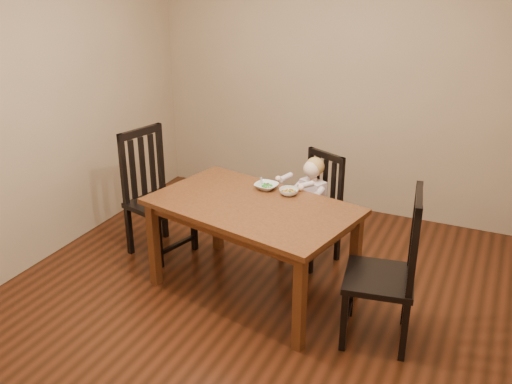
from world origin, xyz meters
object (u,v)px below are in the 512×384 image
at_px(dining_table, 252,215).
at_px(bowl_veg, 289,192).
at_px(toddler, 311,198).
at_px(chair_child, 314,210).
at_px(chair_left, 155,195).
at_px(bowl_peas, 266,186).
at_px(chair_right, 388,271).

distance_m(dining_table, bowl_veg, 0.36).
bearing_deg(toddler, bowl_veg, 107.55).
xyz_separation_m(chair_child, chair_left, (-1.32, -0.46, 0.08)).
height_order(dining_table, toddler, toddler).
bearing_deg(chair_left, toddler, 122.34).
bearing_deg(chair_left, chair_child, 123.81).
xyz_separation_m(chair_child, bowl_peas, (-0.27, -0.41, 0.33)).
bearing_deg(bowl_veg, bowl_peas, 170.06).
bearing_deg(chair_right, dining_table, 72.28).
relative_size(dining_table, chair_child, 1.77).
distance_m(dining_table, chair_child, 0.80).
bearing_deg(chair_left, dining_table, 90.42).
height_order(chair_right, bowl_peas, chair_right).
bearing_deg(chair_left, chair_right, 93.32).
distance_m(dining_table, toddler, 0.73).
bearing_deg(bowl_peas, chair_right, -23.42).
xyz_separation_m(chair_left, toddler, (1.30, 0.42, 0.04)).
height_order(chair_child, toddler, chair_child).
relative_size(chair_left, chair_right, 1.00).
bearing_deg(chair_child, dining_table, 95.37).
relative_size(toddler, bowl_peas, 2.68).
xyz_separation_m(toddler, bowl_veg, (-0.05, -0.40, 0.21)).
distance_m(bowl_peas, bowl_veg, 0.21).
relative_size(chair_child, chair_left, 0.85).
relative_size(dining_table, chair_left, 1.51).
bearing_deg(toddler, chair_left, 41.97).
bearing_deg(chair_left, bowl_veg, 105.19).
height_order(chair_child, chair_left, chair_left).
bearing_deg(toddler, dining_table, 95.73).
height_order(dining_table, chair_child, chair_child).
distance_m(dining_table, chair_right, 1.11).
relative_size(bowl_peas, bowl_veg, 1.19).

